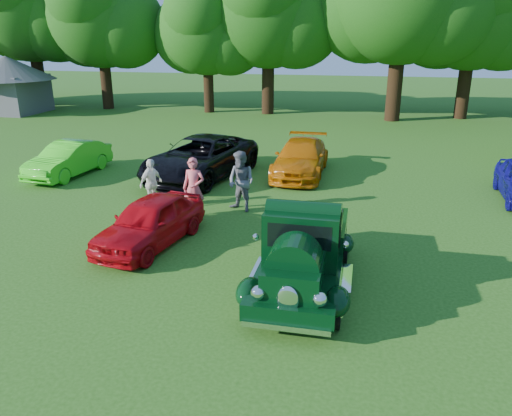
% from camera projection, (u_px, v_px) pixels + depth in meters
% --- Properties ---
extents(ground, '(120.00, 120.00, 0.00)m').
position_uv_depth(ground, '(243.00, 272.00, 11.76)').
color(ground, '#245313').
rests_on(ground, ground).
extents(hero_pickup, '(2.21, 4.75, 1.86)m').
position_uv_depth(hero_pickup, '(303.00, 251.00, 10.94)').
color(hero_pickup, black).
rests_on(hero_pickup, ground).
extents(red_convertible, '(2.17, 4.01, 1.29)m').
position_uv_depth(red_convertible, '(150.00, 222.00, 13.11)').
color(red_convertible, '#B2070F').
rests_on(red_convertible, ground).
extents(back_car_lime, '(1.78, 4.10, 1.31)m').
position_uv_depth(back_car_lime, '(69.00, 159.00, 19.61)').
color(back_car_lime, '#35D51C').
rests_on(back_car_lime, ground).
extents(back_car_black, '(3.84, 6.15, 1.59)m').
position_uv_depth(back_car_black, '(200.00, 158.00, 19.23)').
color(back_car_black, black).
rests_on(back_car_black, ground).
extents(back_car_orange, '(1.94, 4.69, 1.35)m').
position_uv_depth(back_car_orange, '(301.00, 158.00, 19.71)').
color(back_car_orange, '#C36306').
rests_on(back_car_orange, ground).
extents(spectator_pink, '(0.68, 0.44, 1.85)m').
position_uv_depth(spectator_pink, '(194.00, 188.00, 15.01)').
color(spectator_pink, '#E25D64').
rests_on(spectator_pink, ground).
extents(spectator_grey, '(1.15, 1.06, 1.91)m').
position_uv_depth(spectator_grey, '(241.00, 182.00, 15.56)').
color(spectator_grey, slate).
rests_on(spectator_grey, ground).
extents(spectator_white, '(0.70, 1.02, 1.60)m').
position_uv_depth(spectator_white, '(151.00, 184.00, 15.90)').
color(spectator_white, white).
rests_on(spectator_white, ground).
extents(gazebo, '(6.40, 6.40, 3.90)m').
position_uv_depth(gazebo, '(8.00, 78.00, 34.77)').
color(gazebo, '#4E4F53').
rests_on(gazebo, ground).
extents(tree_line, '(63.56, 10.48, 12.10)m').
position_uv_depth(tree_line, '(347.00, 4.00, 31.56)').
color(tree_line, black).
rests_on(tree_line, ground).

